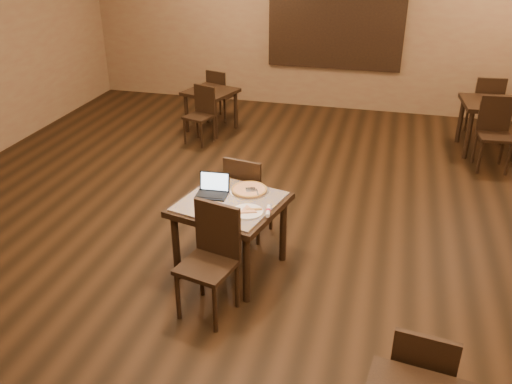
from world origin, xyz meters
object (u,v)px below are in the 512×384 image
(other_table_a, at_px, (491,110))
(other_table_a_chair_far, at_px, (486,104))
(other_table_b, at_px, (211,97))
(other_table_b_chair_near, at_px, (202,111))
(tiled_table, at_px, (230,210))
(other_table_b_chair_far, at_px, (219,92))
(chair_main_near, at_px, (212,254))
(other_table_c_chair_far, at_px, (421,374))
(other_table_a_chair_near, at_px, (494,129))
(laptop, at_px, (213,189))
(chair_main_far, at_px, (247,193))
(pizza_pan, at_px, (249,191))

(other_table_a, relative_size, other_table_a_chair_far, 0.90)
(other_table_b, relative_size, other_table_b_chair_near, 1.03)
(tiled_table, height_order, other_table_b_chair_far, other_table_b_chair_far)
(tiled_table, xyz_separation_m, chair_main_near, (0.02, -0.61, -0.09))
(other_table_b_chair_near, relative_size, other_table_c_chair_far, 0.96)
(other_table_a_chair_near, xyz_separation_m, other_table_b, (-4.23, 0.41, -0.00))
(other_table_a_chair_far, bearing_deg, other_table_c_chair_far, 75.03)
(other_table_b_chair_near, bearing_deg, other_table_a_chair_far, 33.82)
(tiled_table, distance_m, other_table_c_chair_far, 2.32)
(laptop, bearing_deg, other_table_a, 47.69)
(other_table_b_chair_far, bearing_deg, other_table_b_chair_near, 109.82)
(tiled_table, height_order, laptop, laptop)
(other_table_a, xyz_separation_m, other_table_b_chair_near, (-4.21, -0.68, -0.15))
(chair_main_near, distance_m, other_table_b, 4.56)
(other_table_a, bearing_deg, laptop, -133.40)
(laptop, xyz_separation_m, other_table_c_chair_far, (1.95, -1.62, -0.30))
(chair_main_near, relative_size, chair_main_far, 1.05)
(other_table_a_chair_near, bearing_deg, other_table_a_chair_far, 84.01)
(chair_main_near, bearing_deg, pizza_pan, 96.32)
(chair_main_near, xyz_separation_m, other_table_b, (-1.49, 4.31, -0.01))
(tiled_table, height_order, pizza_pan, pizza_pan)
(tiled_table, height_order, other_table_c_chair_far, other_table_c_chair_far)
(tiled_table, bearing_deg, other_table_c_chair_far, -27.70)
(laptop, relative_size, other_table_a_chair_far, 0.31)
(tiled_table, distance_m, other_table_b, 3.98)
(pizza_pan, bearing_deg, other_table_b_chair_near, 117.90)
(laptop, bearing_deg, other_table_a_chair_near, 43.08)
(other_table_c_chair_far, bearing_deg, tiled_table, -33.68)
(pizza_pan, bearing_deg, laptop, -155.90)
(other_table_b, bearing_deg, other_table_a, 19.56)
(chair_main_far, xyz_separation_m, other_table_c_chair_far, (1.76, -2.14, -0.03))
(pizza_pan, height_order, other_table_a_chair_far, other_table_a_chair_far)
(other_table_b, height_order, other_table_b_chair_near, other_table_b_chair_near)
(other_table_a_chair_near, height_order, other_table_b_chair_far, other_table_a_chair_near)
(other_table_a, bearing_deg, other_table_a_chair_far, 84.01)
(laptop, height_order, other_table_b_chair_far, laptop)
(other_table_b_chair_near, bearing_deg, pizza_pan, -44.83)
(pizza_pan, relative_size, other_table_a_chair_far, 0.39)
(tiled_table, bearing_deg, other_table_a_chair_near, 63.40)
(laptop, bearing_deg, other_table_a_chair_far, 51.49)
(other_table_a, distance_m, other_table_b_chair_far, 4.27)
(chair_main_far, relative_size, pizza_pan, 2.48)
(other_table_a_chair_far, bearing_deg, chair_main_near, 56.22)
(other_table_a_chair_near, bearing_deg, other_table_a, 84.01)
(other_table_a, xyz_separation_m, other_table_b_chair_far, (-4.26, 0.34, -0.15))
(other_table_b, distance_m, other_table_c_chair_far, 6.13)
(other_table_a_chair_near, distance_m, other_table_c_chair_far, 4.92)
(chair_main_near, distance_m, laptop, 0.78)
(other_table_b_chair_near, height_order, other_table_b_chair_far, same)
(pizza_pan, xyz_separation_m, other_table_a_chair_far, (2.66, 4.21, -0.21))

